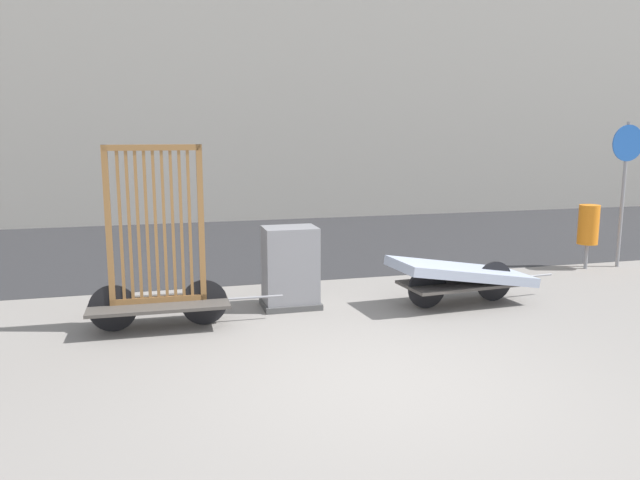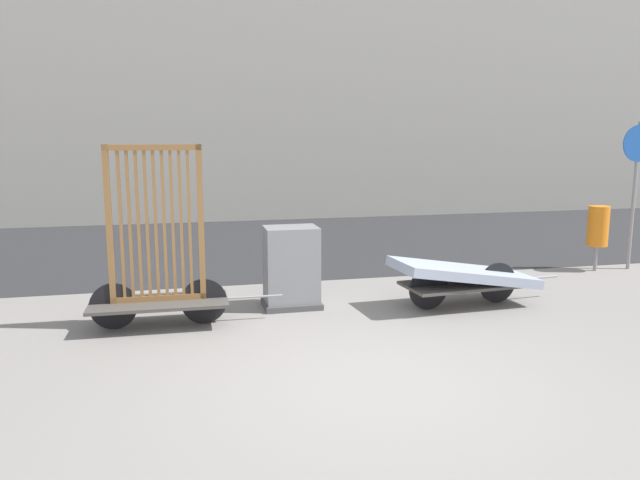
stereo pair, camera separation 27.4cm
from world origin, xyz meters
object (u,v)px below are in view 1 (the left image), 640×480
object	(u,v)px
bike_cart_with_bedframe	(158,270)
sign_post	(625,172)
bike_cart_with_mattress	(462,274)
trash_bin	(588,225)
utility_cabinet	(290,270)

from	to	relation	value
bike_cart_with_bedframe	sign_post	distance (m)	8.14
bike_cart_with_bedframe	bike_cart_with_mattress	bearing A→B (deg)	0.71
trash_bin	sign_post	bearing A→B (deg)	-0.80
bike_cart_with_bedframe	sign_post	size ratio (longest dim) A/B	0.93
bike_cart_with_bedframe	sign_post	xyz separation A→B (m)	(7.94, 1.51, 0.96)
utility_cabinet	bike_cart_with_mattress	bearing A→B (deg)	-11.77
trash_bin	sign_post	xyz separation A→B (m)	(0.66, -0.01, 0.92)
bike_cart_with_mattress	trash_bin	xyz separation A→B (m)	(3.21, 1.51, 0.35)
utility_cabinet	sign_post	world-z (taller)	sign_post
bike_cart_with_mattress	utility_cabinet	xyz separation A→B (m)	(-2.33, 0.49, 0.09)
trash_bin	sign_post	world-z (taller)	sign_post
bike_cart_with_mattress	bike_cart_with_bedframe	bearing A→B (deg)	174.78
sign_post	trash_bin	bearing A→B (deg)	179.20
sign_post	bike_cart_with_bedframe	bearing A→B (deg)	-169.26
bike_cart_with_mattress	sign_post	xyz separation A→B (m)	(3.87, 1.51, 1.27)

